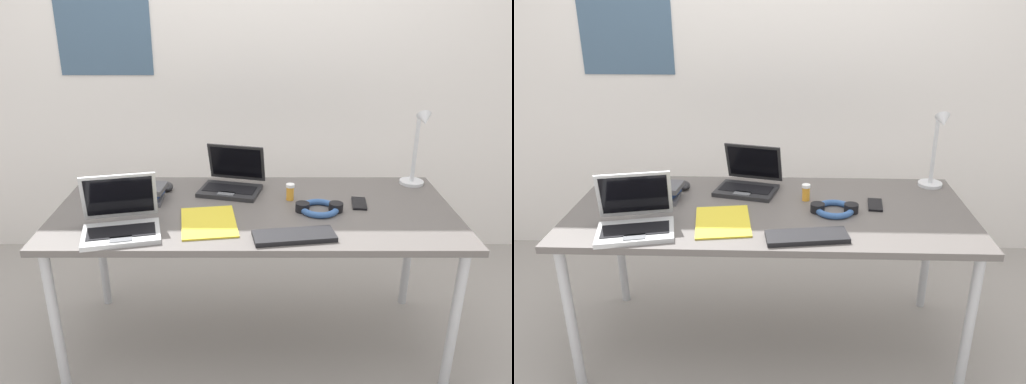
{
  "view_description": "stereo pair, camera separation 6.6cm",
  "coord_description": "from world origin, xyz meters",
  "views": [
    {
      "loc": [
        0.01,
        -2.11,
        1.69
      ],
      "look_at": [
        0.0,
        0.0,
        0.82
      ],
      "focal_mm": 35.72,
      "sensor_mm": 36.0,
      "label": 1
    },
    {
      "loc": [
        0.07,
        -2.11,
        1.69
      ],
      "look_at": [
        0.0,
        0.0,
        0.82
      ],
      "focal_mm": 35.72,
      "sensor_mm": 36.0,
      "label": 2
    }
  ],
  "objects": [
    {
      "name": "cell_phone",
      "position": [
        0.48,
        0.04,
        0.74
      ],
      "size": [
        0.08,
        0.14,
        0.01
      ],
      "primitive_type": "cube",
      "rotation": [
        0.0,
        0.0,
        -0.12
      ],
      "color": "black",
      "rests_on": "desk"
    },
    {
      "name": "laptop_back_left",
      "position": [
        -0.11,
        0.22,
        0.78
      ],
      "size": [
        0.34,
        0.31,
        0.21
      ],
      "color": "#232326",
      "rests_on": "desk"
    },
    {
      "name": "desk_lamp",
      "position": [
        0.8,
        0.28,
        0.94
      ],
      "size": [
        0.12,
        0.18,
        0.4
      ],
      "color": "silver",
      "rests_on": "desk"
    },
    {
      "name": "headphones",
      "position": [
        0.29,
        -0.03,
        0.76
      ],
      "size": [
        0.21,
        0.18,
        0.04
      ],
      "color": "#335999",
      "rests_on": "desk"
    },
    {
      "name": "wall_back",
      "position": [
        -0.0,
        1.1,
        1.3
      ],
      "size": [
        6.0,
        0.13,
        2.6
      ],
      "color": "silver",
      "rests_on": "ground_plane"
    },
    {
      "name": "paper_folder_front_right",
      "position": [
        -0.2,
        -0.15,
        0.74
      ],
      "size": [
        0.27,
        0.34,
        0.01
      ],
      "primitive_type": "cube",
      "rotation": [
        0.0,
        0.0,
        0.14
      ],
      "color": "gold",
      "rests_on": "desk"
    },
    {
      "name": "pill_bottle",
      "position": [
        0.17,
        0.1,
        0.78
      ],
      "size": [
        0.04,
        0.04,
        0.08
      ],
      "color": "gold",
      "rests_on": "desk"
    },
    {
      "name": "computer_mouse",
      "position": [
        -0.43,
        0.23,
        0.76
      ],
      "size": [
        0.08,
        0.11,
        0.03
      ],
      "primitive_type": "ellipsoid",
      "rotation": [
        0.0,
        0.0,
        0.24
      ],
      "color": "black",
      "rests_on": "desk"
    },
    {
      "name": "desk",
      "position": [
        0.0,
        0.0,
        0.68
      ],
      "size": [
        1.8,
        0.8,
        0.74
      ],
      "color": "#595451",
      "rests_on": "ground_plane"
    },
    {
      "name": "book_stack",
      "position": [
        -0.53,
        0.08,
        0.78
      ],
      "size": [
        0.22,
        0.19,
        0.08
      ],
      "color": "#4C4C51",
      "rests_on": "desk"
    },
    {
      "name": "ground_plane",
      "position": [
        0.0,
        0.0,
        0.0
      ],
      "size": [
        12.0,
        12.0,
        0.0
      ],
      "primitive_type": "plane",
      "color": "gray"
    },
    {
      "name": "external_keyboard",
      "position": [
        0.16,
        -0.29,
        0.75
      ],
      "size": [
        0.34,
        0.17,
        0.02
      ],
      "primitive_type": "cube",
      "rotation": [
        0.0,
        0.0,
        0.14
      ],
      "color": "black",
      "rests_on": "desk"
    },
    {
      "name": "laptop_mid_desk",
      "position": [
        -0.55,
        -0.24,
        0.79
      ],
      "size": [
        0.36,
        0.33,
        0.23
      ],
      "color": "#B7BABC",
      "rests_on": "desk"
    }
  ]
}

